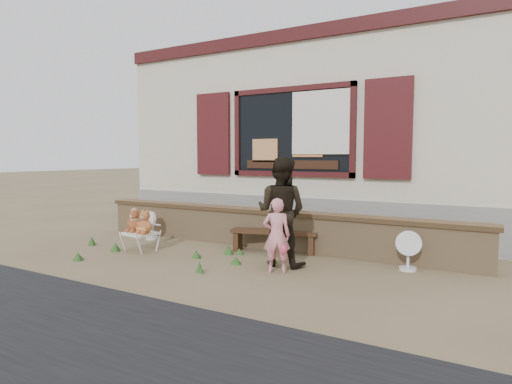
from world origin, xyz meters
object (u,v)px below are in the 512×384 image
Objects in this scene: child at (277,235)px; bench at (274,236)px; teddy_bear_right at (145,221)px; teddy_bear_left at (135,220)px; adult at (281,212)px; folding_chair at (140,234)px.

bench is at bearing -87.44° from child.
teddy_bear_right is (-1.85, -1.04, 0.24)m from bench.
teddy_bear_left is 0.38× the size of child.
adult reaches higher than teddy_bear_right.
bench is 2.14m from teddy_bear_right.
child is (2.45, -0.04, -0.00)m from teddy_bear_right.
adult is at bearing 14.38° from folding_chair.
folding_chair is 2.54m from adult.
adult reaches higher than bench.
teddy_bear_left is (-0.14, 0.02, 0.22)m from folding_chair.
adult reaches higher than child.
bench is at bearing -56.86° from adult.
bench is 2.62× the size of folding_chair.
folding_chair is 0.55× the size of child.
child reaches higher than folding_chair.
child is at bearing -75.74° from bench.
folding_chair is at bearing -0.00° from teddy_bear_left.
bench is at bearing 36.17° from teddy_bear_right.
adult is (2.60, 0.31, 0.28)m from teddy_bear_left.
teddy_bear_right is at bearing -27.33° from child.
child is at bearing 5.75° from teddy_bear_right.
folding_chair is 1.44× the size of teddy_bear_left.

